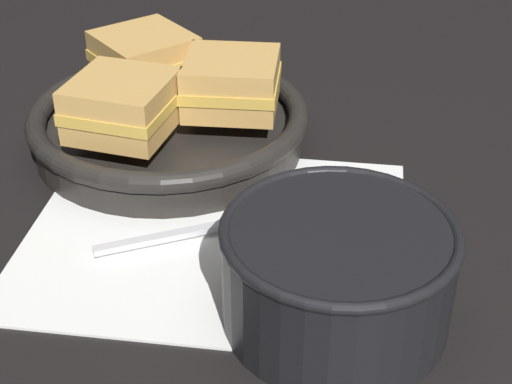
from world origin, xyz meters
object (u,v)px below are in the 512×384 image
at_px(spoon, 239,219).
at_px(sandwich_far_left, 145,58).
at_px(soup_bowl, 338,268).
at_px(skillet, 170,126).
at_px(sandwich_near_right, 231,83).
at_px(sandwich_near_left, 122,105).

relative_size(spoon, sandwich_far_left, 1.30).
distance_m(soup_bowl, skillet, 0.27).
xyz_separation_m(sandwich_near_right, sandwich_far_left, (-0.09, 0.04, 0.00)).
relative_size(soup_bowl, sandwich_far_left, 1.33).
distance_m(sandwich_near_right, sandwich_far_left, 0.10).
height_order(skillet, sandwich_far_left, sandwich_far_left).
height_order(soup_bowl, sandwich_far_left, sandwich_far_left).
relative_size(skillet, sandwich_near_right, 2.93).
height_order(soup_bowl, sandwich_near_right, sandwich_near_right).
relative_size(soup_bowl, skillet, 0.60).
relative_size(spoon, skillet, 0.59).
xyz_separation_m(sandwich_near_left, sandwich_near_right, (0.08, 0.06, 0.00)).
bearing_deg(sandwich_near_left, skillet, 64.82).
bearing_deg(sandwich_far_left, sandwich_near_right, -25.18).
bearing_deg(spoon, sandwich_far_left, 97.17).
distance_m(soup_bowl, sandwich_near_left, 0.25).
distance_m(spoon, sandwich_near_right, 0.14).
relative_size(soup_bowl, spoon, 1.02).
height_order(skillet, sandwich_near_right, sandwich_near_right).
height_order(spoon, skillet, skillet).
xyz_separation_m(skillet, sandwich_near_right, (0.06, 0.00, 0.04)).
relative_size(skillet, sandwich_near_left, 2.72).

